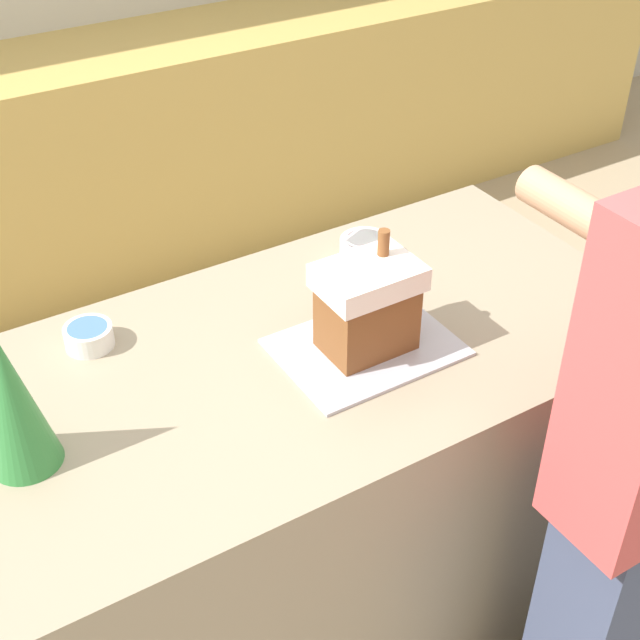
{
  "coord_description": "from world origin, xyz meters",
  "views": [
    {
      "loc": [
        -0.71,
        -1.27,
        2.04
      ],
      "look_at": [
        0.07,
        0.0,
        0.95
      ],
      "focal_mm": 50.0,
      "sensor_mm": 36.0,
      "label": 1
    }
  ],
  "objects": [
    {
      "name": "kitchen_island",
      "position": [
        0.0,
        0.0,
        0.45
      ],
      "size": [
        1.62,
        0.78,
        0.89
      ],
      "color": "gray",
      "rests_on": "ground_plane"
    },
    {
      "name": "ground_plane",
      "position": [
        0.0,
        0.0,
        0.0
      ],
      "size": [
        12.0,
        12.0,
        0.0
      ],
      "primitive_type": "plane",
      "color": "tan"
    },
    {
      "name": "gingerbread_house",
      "position": [
        0.14,
        -0.07,
        1.01
      ],
      "size": [
        0.2,
        0.15,
        0.25
      ],
      "color": "brown",
      "rests_on": "baking_tray"
    },
    {
      "name": "candy_bowl_center_rear",
      "position": [
        -0.35,
        0.25,
        0.92
      ],
      "size": [
        0.1,
        0.1,
        0.05
      ],
      "color": "white",
      "rests_on": "kitchen_island"
    },
    {
      "name": "decorative_tree",
      "position": [
        -0.56,
        -0.02,
        1.04
      ],
      "size": [
        0.13,
        0.13,
        0.28
      ],
      "color": "#33843D",
      "rests_on": "kitchen_island"
    },
    {
      "name": "back_cabinet_block",
      "position": [
        0.0,
        1.98,
        0.45
      ],
      "size": [
        6.0,
        0.6,
        0.89
      ],
      "color": "tan",
      "rests_on": "ground_plane"
    },
    {
      "name": "baking_tray",
      "position": [
        0.14,
        -0.07,
        0.9
      ],
      "size": [
        0.36,
        0.28,
        0.01
      ],
      "color": "#B2B2BC",
      "rests_on": "kitchen_island"
    },
    {
      "name": "candy_bowl_behind_tray",
      "position": [
        0.34,
        0.23,
        0.92
      ],
      "size": [
        0.12,
        0.12,
        0.05
      ],
      "color": "white",
      "rests_on": "kitchen_island"
    }
  ]
}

